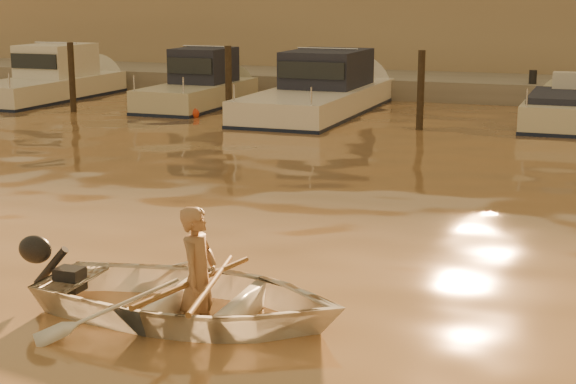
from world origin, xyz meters
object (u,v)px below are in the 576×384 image
at_px(moored_boat_1, 197,86).
at_px(person, 199,278).
at_px(dinghy, 190,298).
at_px(waterfront_building, 498,19).
at_px(moored_boat_0, 46,80).
at_px(moored_boat_3, 563,116).
at_px(moored_boat_2, 319,91).

bearing_deg(moored_boat_1, person, -63.94).
height_order(dinghy, waterfront_building, waterfront_building).
height_order(moored_boat_0, moored_boat_3, moored_boat_0).
relative_size(moored_boat_0, moored_boat_2, 0.83).
bearing_deg(moored_boat_0, waterfront_building, 40.30).
relative_size(dinghy, moored_boat_2, 0.40).
bearing_deg(dinghy, moored_boat_2, 12.38).
xyz_separation_m(dinghy, moored_boat_2, (-3.94, 16.23, 0.39)).
bearing_deg(waterfront_building, moored_boat_0, -139.70).
bearing_deg(dinghy, person, -90.00).
bearing_deg(moored_boat_1, moored_boat_0, 180.00).
bearing_deg(person, moored_boat_0, 38.24).
distance_m(person, moored_boat_1, 18.07).
xyz_separation_m(moored_boat_1, moored_boat_3, (10.70, 0.00, -0.40)).
bearing_deg(moored_boat_2, dinghy, -76.36).
height_order(dinghy, moored_boat_2, moored_boat_2).
bearing_deg(moored_boat_3, moored_boat_1, 180.00).
distance_m(dinghy, moored_boat_1, 18.03).
distance_m(moored_boat_1, waterfront_building, 13.45).
bearing_deg(dinghy, moored_boat_3, -11.25).
xyz_separation_m(person, moored_boat_0, (-13.38, 16.23, 0.16)).
xyz_separation_m(dinghy, moored_boat_1, (-7.84, 16.23, 0.39)).
relative_size(dinghy, moored_boat_0, 0.48).
bearing_deg(moored_boat_3, dinghy, -99.99).
xyz_separation_m(moored_boat_2, waterfront_building, (3.63, 11.00, 1.77)).
xyz_separation_m(person, waterfront_building, (-0.41, 27.23, 1.93)).
relative_size(person, moored_boat_2, 0.18).
height_order(moored_boat_0, waterfront_building, waterfront_building).
height_order(moored_boat_1, moored_boat_3, moored_boat_1).
height_order(moored_boat_1, waterfront_building, waterfront_building).
distance_m(person, moored_boat_3, 16.46).
height_order(dinghy, moored_boat_3, moored_boat_3).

